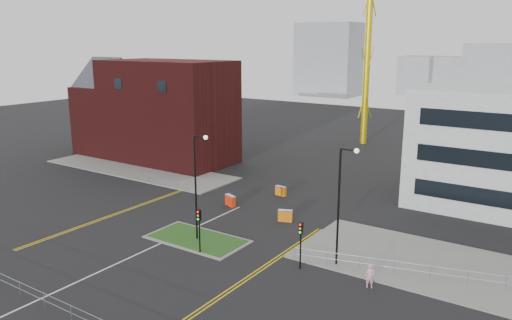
% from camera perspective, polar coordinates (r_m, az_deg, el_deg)
% --- Properties ---
extents(ground, '(200.00, 200.00, 0.00)m').
position_cam_1_polar(ground, '(39.61, -16.69, -11.77)').
color(ground, black).
rests_on(ground, ground).
extents(pavement_left, '(28.00, 8.00, 0.12)m').
position_cam_1_polar(pavement_left, '(67.55, -13.30, -1.03)').
color(pavement_left, slate).
rests_on(pavement_left, ground).
extents(pavement_right, '(24.00, 10.00, 0.12)m').
position_cam_1_polar(pavement_right, '(40.32, 22.22, -11.67)').
color(pavement_right, slate).
rests_on(pavement_right, ground).
extents(island_kerb, '(8.60, 4.60, 0.08)m').
position_cam_1_polar(island_kerb, '(43.35, -6.74, -8.97)').
color(island_kerb, slate).
rests_on(island_kerb, ground).
extents(grass_island, '(8.00, 4.00, 0.12)m').
position_cam_1_polar(grass_island, '(43.34, -6.74, -8.95)').
color(grass_island, '#264C19').
rests_on(grass_island, ground).
extents(brick_building, '(24.20, 10.07, 14.24)m').
position_cam_1_polar(brick_building, '(72.46, -11.74, 5.49)').
color(brick_building, '#411010').
rests_on(brick_building, ground).
extents(streetlamp_island, '(1.46, 0.36, 9.18)m').
position_cam_1_polar(streetlamp_island, '(41.47, -6.71, -2.15)').
color(streetlamp_island, black).
rests_on(streetlamp_island, ground).
extents(streetlamp_right_near, '(1.46, 0.36, 9.18)m').
position_cam_1_polar(streetlamp_right_near, '(36.92, 9.76, -4.22)').
color(streetlamp_right_near, black).
rests_on(streetlamp_right_near, ground).
extents(traffic_light_island, '(0.28, 0.33, 3.65)m').
position_cam_1_polar(traffic_light_island, '(39.78, -6.53, -7.14)').
color(traffic_light_island, black).
rests_on(traffic_light_island, ground).
extents(traffic_light_right, '(0.28, 0.33, 3.65)m').
position_cam_1_polar(traffic_light_right, '(37.08, 5.13, -8.67)').
color(traffic_light_right, black).
rests_on(traffic_light_right, ground).
extents(railing_front, '(24.05, 0.05, 1.10)m').
position_cam_1_polar(railing_front, '(36.22, -24.26, -13.53)').
color(railing_front, gray).
rests_on(railing_front, ground).
extents(railing_left, '(6.05, 0.05, 1.10)m').
position_cam_1_polar(railing_left, '(58.44, -10.14, -2.43)').
color(railing_left, gray).
rests_on(railing_left, ground).
extents(railing_right, '(19.05, 5.05, 1.10)m').
position_cam_1_polar(railing_right, '(38.06, 19.27, -11.74)').
color(railing_right, gray).
rests_on(railing_right, ground).
extents(centre_line, '(0.15, 30.00, 0.01)m').
position_cam_1_polar(centre_line, '(40.76, -14.50, -10.87)').
color(centre_line, silver).
rests_on(centre_line, ground).
extents(yellow_left_a, '(0.12, 24.00, 0.01)m').
position_cam_1_polar(yellow_left_a, '(52.01, -14.61, -5.51)').
color(yellow_left_a, gold).
rests_on(yellow_left_a, ground).
extents(yellow_left_b, '(0.12, 24.00, 0.01)m').
position_cam_1_polar(yellow_left_b, '(51.79, -14.39, -5.57)').
color(yellow_left_b, gold).
rests_on(yellow_left_b, ground).
extents(yellow_right_a, '(0.12, 20.00, 0.01)m').
position_cam_1_polar(yellow_right_a, '(37.74, 0.15, -12.46)').
color(yellow_right_a, gold).
rests_on(yellow_right_a, ground).
extents(yellow_right_b, '(0.12, 20.00, 0.01)m').
position_cam_1_polar(yellow_right_b, '(37.60, 0.54, -12.57)').
color(yellow_right_b, gold).
rests_on(yellow_right_b, ground).
extents(skyline_a, '(18.00, 12.00, 22.00)m').
position_cam_1_polar(skyline_a, '(157.93, 8.28, 11.27)').
color(skyline_a, gray).
rests_on(skyline_a, ground).
extents(skyline_b, '(24.00, 12.00, 16.00)m').
position_cam_1_polar(skyline_b, '(153.62, 27.21, 8.78)').
color(skyline_b, gray).
rests_on(skyline_b, ground).
extents(skyline_d, '(30.00, 12.00, 12.00)m').
position_cam_1_polar(skyline_d, '(166.63, 21.38, 8.89)').
color(skyline_d, gray).
rests_on(skyline_d, ground).
extents(pedestrian, '(0.74, 0.63, 1.71)m').
position_cam_1_polar(pedestrian, '(35.84, 12.91, -12.79)').
color(pedestrian, '#F59FB9').
rests_on(pedestrian, ground).
extents(barrier_left, '(1.44, 0.94, 1.15)m').
position_cam_1_polar(barrier_left, '(51.34, -2.96, -4.59)').
color(barrier_left, red).
rests_on(barrier_left, ground).
extents(barrier_mid, '(1.29, 0.55, 1.06)m').
position_cam_1_polar(barrier_mid, '(54.72, 2.86, -3.51)').
color(barrier_mid, orange).
rests_on(barrier_mid, ground).
extents(barrier_right, '(1.40, 0.89, 1.12)m').
position_cam_1_polar(barrier_right, '(47.06, 3.36, -6.32)').
color(barrier_right, orange).
rests_on(barrier_right, ground).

